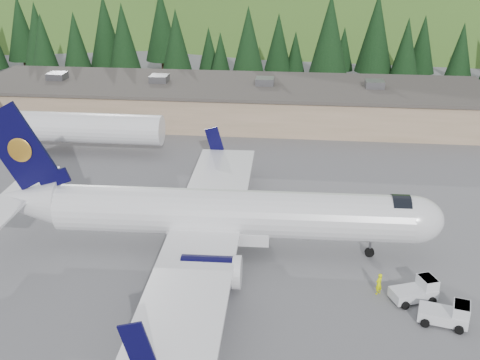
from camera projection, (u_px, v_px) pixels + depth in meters
name	position (u px, v px, depth m)	size (l,w,h in m)	color
ground	(232.00, 251.00, 50.74)	(600.00, 600.00, 0.00)	#5E5E63
airliner	(219.00, 215.00, 49.53)	(37.91, 35.50, 12.61)	white
second_airliner	(48.00, 126.00, 72.14)	(27.50, 11.00, 10.05)	white
baggage_tug_a	(417.00, 290.00, 43.76)	(3.61, 2.84, 1.73)	silver
baggage_tug_b	(448.00, 314.00, 41.04)	(3.59, 2.60, 1.76)	silver
terminal_building	(229.00, 101.00, 85.10)	(71.00, 17.00, 6.10)	#998260
ramp_worker	(379.00, 284.00, 44.44)	(0.63, 0.41, 1.71)	#E7F700
tree_line	(205.00, 38.00, 104.73)	(113.31, 19.78, 14.45)	black
hills	(408.00, 192.00, 267.54)	(614.00, 330.00, 300.00)	#395B1E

